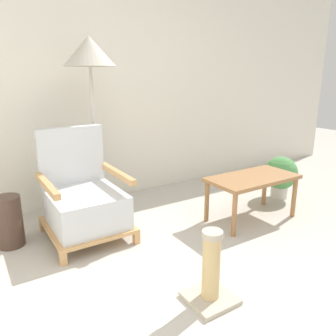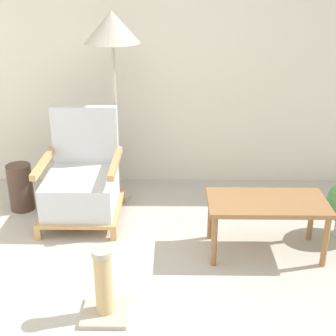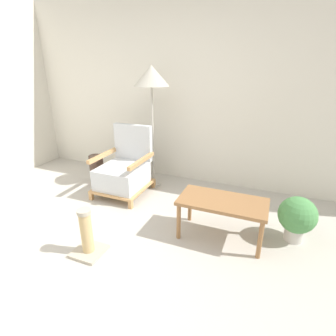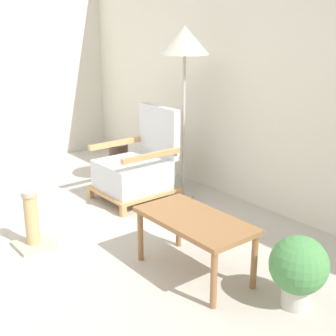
# 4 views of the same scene
# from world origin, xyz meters

# --- Properties ---
(ground_plane) EXTENTS (14.00, 14.00, 0.00)m
(ground_plane) POSITION_xyz_m (0.00, 0.00, 0.00)
(ground_plane) COLOR #B7B2A8
(wall_back) EXTENTS (8.00, 0.06, 2.70)m
(wall_back) POSITION_xyz_m (0.00, 2.34, 1.35)
(wall_back) COLOR silver
(wall_back) RESTS_ON ground_plane
(armchair) EXTENTS (0.66, 0.73, 0.93)m
(armchair) POSITION_xyz_m (-0.46, 1.50, 0.33)
(armchair) COLOR tan
(armchair) RESTS_ON ground_plane
(floor_lamp) EXTENTS (0.48, 0.48, 1.71)m
(floor_lamp) POSITION_xyz_m (-0.20, 1.89, 1.54)
(floor_lamp) COLOR #B7B2A8
(floor_lamp) RESTS_ON ground_plane
(coffee_table) EXTENTS (0.88, 0.46, 0.44)m
(coffee_table) POSITION_xyz_m (1.02, 0.96, 0.38)
(coffee_table) COLOR olive
(coffee_table) RESTS_ON ground_plane
(vase) EXTENTS (0.22, 0.22, 0.43)m
(vase) POSITION_xyz_m (-1.05, 1.65, 0.21)
(vase) COLOR #473328
(vase) RESTS_ON ground_plane
(potted_plant) EXTENTS (0.38, 0.38, 0.49)m
(potted_plant) POSITION_xyz_m (1.74, 1.20, 0.28)
(potted_plant) COLOR beige
(potted_plant) RESTS_ON ground_plane
(scratching_post) EXTENTS (0.29, 0.29, 0.48)m
(scratching_post) POSITION_xyz_m (-0.10, 0.22, 0.19)
(scratching_post) COLOR #B2A893
(scratching_post) RESTS_ON ground_plane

